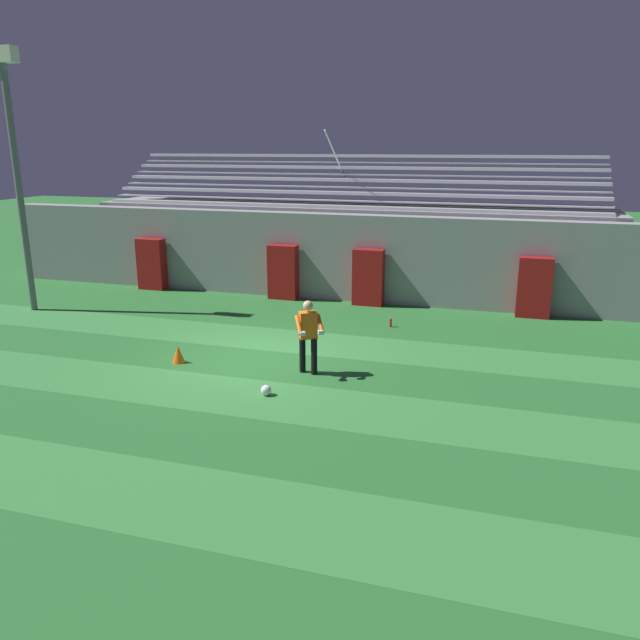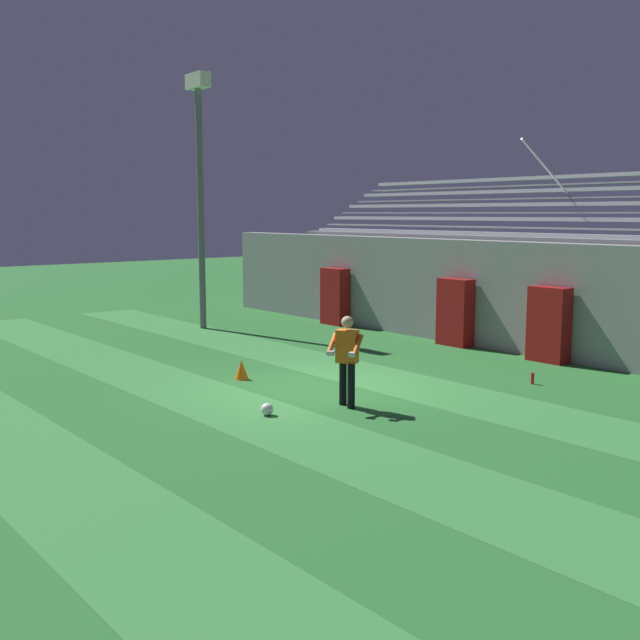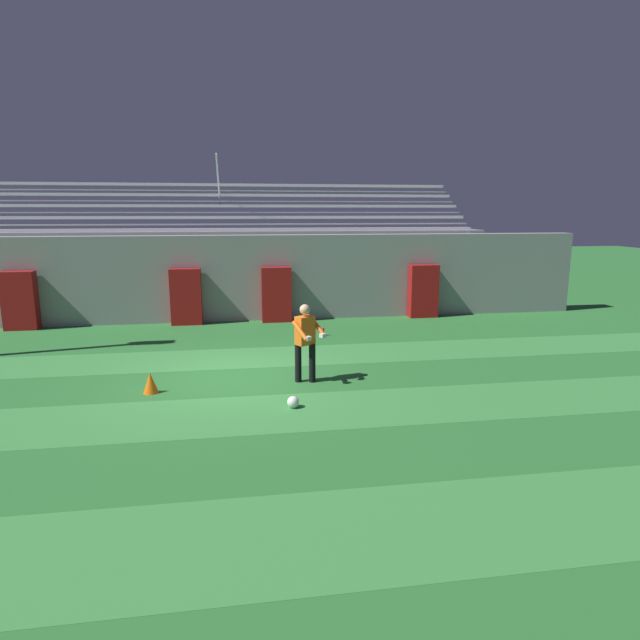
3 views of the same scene
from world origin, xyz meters
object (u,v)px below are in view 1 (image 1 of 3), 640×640
(padding_pillar_gate_left, at_px, (283,272))
(soccer_ball, at_px, (266,390))
(padding_pillar_far_left, at_px, (152,264))
(goalkeeper, at_px, (308,332))
(traffic_cone, at_px, (178,354))
(padding_pillar_far_right, at_px, (534,288))
(water_bottle, at_px, (391,323))
(padding_pillar_gate_right, at_px, (368,277))
(floodlight_pole, at_px, (14,148))

(padding_pillar_gate_left, height_order, soccer_ball, padding_pillar_gate_left)
(padding_pillar_gate_left, height_order, padding_pillar_far_left, same)
(padding_pillar_far_left, bearing_deg, goalkeeper, -39.26)
(goalkeeper, bearing_deg, traffic_cone, -176.07)
(padding_pillar_far_right, bearing_deg, water_bottle, -149.18)
(padding_pillar_gate_right, xyz_separation_m, goalkeeper, (0.11, -6.47, 0.06))
(traffic_cone, bearing_deg, goalkeeper, 3.93)
(padding_pillar_gate_right, xyz_separation_m, floodlight_pole, (-9.79, -3.64, 3.94))
(traffic_cone, height_order, water_bottle, traffic_cone)
(floodlight_pole, distance_m, traffic_cone, 8.74)
(padding_pillar_gate_right, height_order, traffic_cone, padding_pillar_gate_right)
(padding_pillar_far_right, bearing_deg, traffic_cone, -140.20)
(padding_pillar_far_right, height_order, goalkeeper, padding_pillar_far_right)
(traffic_cone, bearing_deg, water_bottle, 46.35)
(soccer_ball, bearing_deg, padding_pillar_far_left, 133.29)
(padding_pillar_far_right, relative_size, goalkeeper, 1.07)
(floodlight_pole, bearing_deg, padding_pillar_gate_left, 27.76)
(padding_pillar_gate_left, distance_m, floodlight_pole, 8.75)
(padding_pillar_far_left, distance_m, water_bottle, 9.30)
(padding_pillar_gate_right, relative_size, water_bottle, 7.46)
(floodlight_pole, bearing_deg, traffic_cone, -24.29)
(goalkeeper, bearing_deg, padding_pillar_gate_left, 114.78)
(padding_pillar_far_left, relative_size, floodlight_pole, 0.24)
(padding_pillar_far_left, xyz_separation_m, padding_pillar_far_right, (12.80, 0.00, 0.00))
(water_bottle, bearing_deg, padding_pillar_far_left, 165.75)
(padding_pillar_gate_right, height_order, goalkeeper, padding_pillar_gate_right)
(padding_pillar_far_right, xyz_separation_m, floodlight_pole, (-14.79, -3.64, 3.94))
(goalkeeper, relative_size, soccer_ball, 7.59)
(padding_pillar_far_left, distance_m, goalkeeper, 10.23)
(goalkeeper, distance_m, soccer_ball, 1.75)
(padding_pillar_gate_left, relative_size, water_bottle, 7.46)
(padding_pillar_gate_right, relative_size, padding_pillar_far_left, 1.00)
(padding_pillar_gate_right, bearing_deg, padding_pillar_far_left, 180.00)
(padding_pillar_gate_right, bearing_deg, water_bottle, -62.73)
(padding_pillar_far_right, bearing_deg, padding_pillar_gate_right, 180.00)
(padding_pillar_gate_left, distance_m, water_bottle, 4.71)
(padding_pillar_gate_left, bearing_deg, soccer_ball, -72.15)
(soccer_ball, bearing_deg, water_bottle, 75.27)
(padding_pillar_gate_right, xyz_separation_m, soccer_ball, (-0.31, -7.95, -0.79))
(padding_pillar_far_left, height_order, traffic_cone, padding_pillar_far_left)
(padding_pillar_gate_left, relative_size, padding_pillar_far_left, 1.00)
(floodlight_pole, distance_m, water_bottle, 12.01)
(soccer_ball, relative_size, traffic_cone, 0.52)
(padding_pillar_far_left, height_order, padding_pillar_far_right, same)
(padding_pillar_gate_left, distance_m, traffic_cone, 6.73)
(padding_pillar_gate_left, distance_m, padding_pillar_far_left, 4.93)
(padding_pillar_gate_left, distance_m, padding_pillar_far_right, 7.87)
(traffic_cone, bearing_deg, padding_pillar_far_left, 125.51)
(padding_pillar_far_left, xyz_separation_m, traffic_cone, (4.77, -6.69, -0.69))
(soccer_ball, bearing_deg, padding_pillar_far_right, 56.24)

